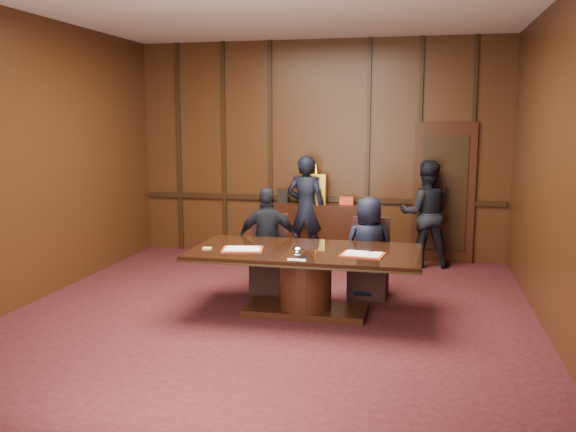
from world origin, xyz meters
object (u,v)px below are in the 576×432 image
(conference_table, at_px, (306,271))
(signatory_right, at_px, (369,248))
(witness_right, at_px, (426,214))
(signatory_left, at_px, (268,240))
(sideboard, at_px, (315,229))
(witness_left, at_px, (306,208))

(conference_table, bearing_deg, signatory_right, 50.91)
(signatory_right, bearing_deg, witness_right, -127.31)
(signatory_left, height_order, witness_right, witness_right)
(conference_table, height_order, signatory_right, signatory_right)
(sideboard, xyz_separation_m, signatory_right, (1.03, -2.07, 0.16))
(sideboard, distance_m, witness_right, 1.77)
(signatory_left, bearing_deg, witness_right, -147.29)
(signatory_right, distance_m, witness_left, 2.24)
(sideboard, relative_size, witness_left, 0.95)
(conference_table, height_order, witness_left, witness_left)
(signatory_left, distance_m, signatory_right, 1.30)
(sideboard, relative_size, witness_right, 0.98)
(signatory_left, relative_size, signatory_right, 1.06)
(sideboard, height_order, signatory_left, sideboard)
(signatory_right, distance_m, witness_right, 2.04)
(conference_table, height_order, signatory_left, signatory_left)
(conference_table, relative_size, witness_right, 1.61)
(sideboard, bearing_deg, signatory_left, -97.31)
(sideboard, bearing_deg, witness_left, -128.97)
(witness_left, bearing_deg, sideboard, -124.30)
(conference_table, xyz_separation_m, signatory_left, (-0.65, 0.80, 0.18))
(signatory_left, relative_size, witness_right, 0.84)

